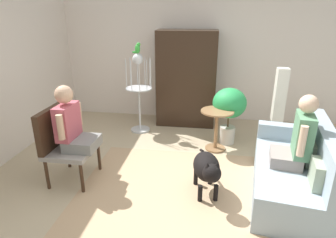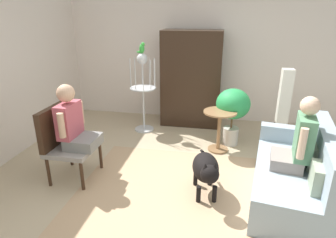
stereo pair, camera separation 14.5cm
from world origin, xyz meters
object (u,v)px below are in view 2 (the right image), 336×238
column_lamp (283,109)px  dog (206,169)px  parrot (142,48)px  armoire_cabinet (191,79)px  person_on_couch (299,140)px  couch (296,174)px  potted_plant (233,108)px  bird_cage_stand (143,87)px  armchair (64,137)px  person_on_armchair (73,123)px  round_end_table (219,126)px

column_lamp → dog: bearing=-123.5°
parrot → armoire_cabinet: armoire_cabinet is taller
person_on_couch → couch: bearing=29.8°
couch → potted_plant: potted_plant is taller
bird_cage_stand → potted_plant: 1.66m
person_on_couch → column_lamp: (0.10, 1.56, -0.13)m
couch → armchair: (-2.97, -0.06, 0.26)m
person_on_armchair → dog: person_on_armchair is taller
couch → person_on_couch: person_on_couch is taller
couch → person_on_couch: 0.46m
couch → column_lamp: (0.06, 1.54, 0.32)m
person_on_couch → person_on_armchair: (-2.76, -0.04, 0.03)m
dog → round_end_table: bearing=84.6°
armchair → column_lamp: column_lamp is taller
couch → column_lamp: bearing=87.7°
dog → potted_plant: size_ratio=0.86×
person_on_armchair → person_on_couch: bearing=0.8°
bird_cage_stand → round_end_table: bearing=-23.1°
person_on_couch → potted_plant: size_ratio=0.89×
couch → armchair: 2.98m
parrot → column_lamp: 2.60m
round_end_table → potted_plant: (0.20, 0.28, 0.22)m
potted_plant → person_on_armchair: bearing=-144.4°
parrot → armoire_cabinet: 1.17m
bird_cage_stand → armoire_cabinet: (0.82, 0.54, 0.07)m
round_end_table → person_on_armchair: bearing=-147.5°
armchair → column_lamp: bearing=27.9°
couch → round_end_table: 1.47m
couch → person_on_couch: (-0.04, -0.02, 0.46)m
person_on_armchair → potted_plant: person_on_armchair is taller
dog → parrot: 2.58m
dog → armoire_cabinet: (-0.47, 2.43, 0.54)m
person_on_armchair → parrot: parrot is taller
person_on_armchair → potted_plant: size_ratio=0.86×
person_on_couch → parrot: bearing=143.0°
person_on_couch → column_lamp: column_lamp is taller
armchair → person_on_armchair: (0.16, -0.00, 0.22)m
person_on_armchair → potted_plant: (2.06, 1.47, -0.15)m
dog → armoire_cabinet: bearing=101.0°
parrot → column_lamp: parrot is taller
armchair → person_on_armchair: bearing=-0.9°
armchair → potted_plant: (2.22, 1.47, 0.08)m
couch → armoire_cabinet: 2.80m
bird_cage_stand → parrot: 0.70m
potted_plant → armoire_cabinet: size_ratio=0.53×
couch → armoire_cabinet: armoire_cabinet is taller
dog → bird_cage_stand: 2.35m
person_on_armchair → parrot: 1.99m
bird_cage_stand → armchair: bearing=-108.5°
round_end_table → bird_cage_stand: 1.60m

